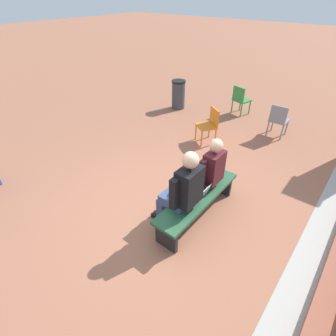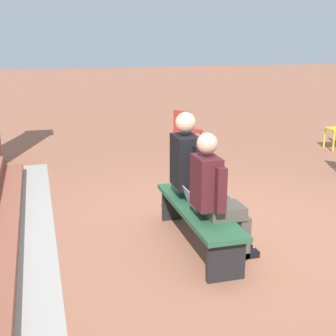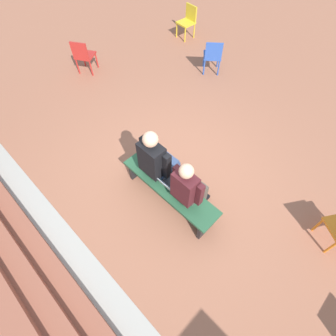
# 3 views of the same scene
# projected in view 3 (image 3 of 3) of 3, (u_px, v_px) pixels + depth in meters

# --- Properties ---
(ground_plane) EXTENTS (60.00, 60.00, 0.00)m
(ground_plane) POSITION_uv_depth(u_px,v_px,m) (174.00, 180.00, 4.79)
(ground_plane) COLOR #9E6047
(concrete_strip) EXTENTS (7.89, 0.40, 0.01)m
(concrete_strip) POSITION_uv_depth(u_px,v_px,m) (88.00, 272.00, 3.84)
(concrete_strip) COLOR #A8A399
(concrete_strip) RESTS_ON ground
(brick_steps) EXTENTS (7.09, 0.90, 0.45)m
(brick_steps) POSITION_uv_depth(u_px,v_px,m) (37.00, 311.00, 3.39)
(brick_steps) COLOR #93513D
(brick_steps) RESTS_ON ground
(bench) EXTENTS (1.80, 0.44, 0.45)m
(bench) POSITION_uv_depth(u_px,v_px,m) (170.00, 189.00, 4.27)
(bench) COLOR #285638
(bench) RESTS_ON ground
(person_student) EXTENTS (0.54, 0.68, 1.33)m
(person_student) POSITION_uv_depth(u_px,v_px,m) (189.00, 187.00, 3.87)
(person_student) COLOR #4C473D
(person_student) RESTS_ON ground
(person_adult) EXTENTS (0.59, 0.75, 1.43)m
(person_adult) POSITION_uv_depth(u_px,v_px,m) (158.00, 160.00, 4.12)
(person_adult) COLOR #384C75
(person_adult) RESTS_ON ground
(laptop) EXTENTS (0.32, 0.29, 0.21)m
(laptop) POSITION_uv_depth(u_px,v_px,m) (169.00, 185.00, 4.14)
(laptop) COLOR #9EA0A5
(laptop) RESTS_ON bench
(plastic_chair_near_bench_right) EXTENTS (0.45, 0.45, 0.84)m
(plastic_chair_near_bench_right) POSITION_uv_depth(u_px,v_px,m) (188.00, 20.00, 7.41)
(plastic_chair_near_bench_right) COLOR gold
(plastic_chair_near_bench_right) RESTS_ON ground
(plastic_chair_near_bench_left) EXTENTS (0.58, 0.58, 0.84)m
(plastic_chair_near_bench_left) POSITION_uv_depth(u_px,v_px,m) (83.00, 55.00, 6.36)
(plastic_chair_near_bench_left) COLOR red
(plastic_chair_near_bench_left) RESTS_ON ground
(plastic_chair_foreground) EXTENTS (0.59, 0.59, 0.84)m
(plastic_chair_foreground) POSITION_uv_depth(u_px,v_px,m) (213.00, 55.00, 6.36)
(plastic_chair_foreground) COLOR #2D56B7
(plastic_chair_foreground) RESTS_ON ground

